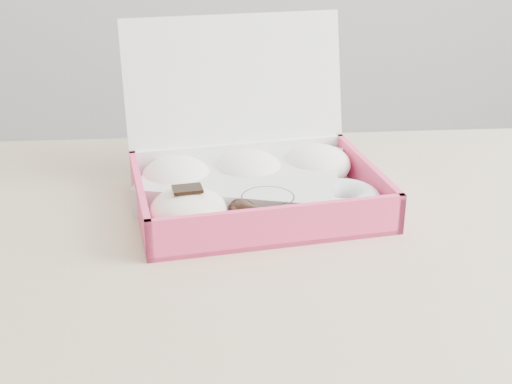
{
  "coord_description": "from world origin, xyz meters",
  "views": [
    {
      "loc": [
        -0.22,
        -0.77,
        1.16
      ],
      "look_at": [
        -0.15,
        0.08,
        0.78
      ],
      "focal_mm": 50.0,
      "sensor_mm": 36.0,
      "label": 1
    }
  ],
  "objects": [
    {
      "name": "donut_box",
      "position": [
        -0.16,
        0.12,
        0.79
      ],
      "size": [
        0.36,
        0.33,
        0.23
      ],
      "rotation": [
        0.0,
        0.0,
        0.16
      ],
      "color": "white",
      "rests_on": "table"
    },
    {
      "name": "newspapers",
      "position": [
        -0.16,
        0.15,
        0.77
      ],
      "size": [
        0.3,
        0.27,
        0.04
      ],
      "primitive_type": "cube",
      "rotation": [
        0.0,
        0.0,
        -0.26
      ],
      "color": "silver",
      "rests_on": "table"
    },
    {
      "name": "table",
      "position": [
        0.0,
        0.0,
        0.67
      ],
      "size": [
        1.2,
        0.8,
        0.75
      ],
      "color": "tan",
      "rests_on": "ground"
    }
  ]
}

